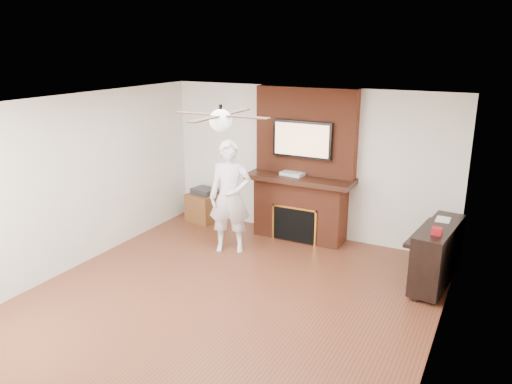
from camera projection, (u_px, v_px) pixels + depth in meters
The scene contains 12 objects.
room_shell at pixel (222, 209), 6.00m from camera, with size 5.36×5.86×2.86m.
fireplace at pixel (302, 180), 8.24m from camera, with size 1.78×0.64×2.50m.
tv at pixel (302, 140), 8.00m from camera, with size 1.00×0.08×0.60m.
ceiling_fan at pixel (221, 119), 5.68m from camera, with size 1.21×1.21×0.31m.
person at pixel (230, 197), 7.70m from camera, with size 0.65×0.43×1.77m, color white.
side_table at pixel (205, 206), 9.22m from camera, with size 0.62×0.62×0.62m.
piano at pixel (437, 253), 6.70m from camera, with size 0.62×1.34×0.94m.
cable_box at pixel (292, 174), 8.18m from camera, with size 0.38×0.21×0.05m, color silver.
candle_orange at pixel (282, 235), 8.41m from camera, with size 0.07×0.07×0.11m, color red.
candle_green at pixel (290, 237), 8.37m from camera, with size 0.08×0.08×0.09m, color #38772F.
candle_cream at pixel (299, 238), 8.30m from camera, with size 0.08×0.08×0.11m, color beige.
candle_blue at pixel (308, 239), 8.29m from camera, with size 0.06×0.06×0.08m, color #2D4688.
Camera 1 is at (2.96, -4.87, 3.17)m, focal length 35.00 mm.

